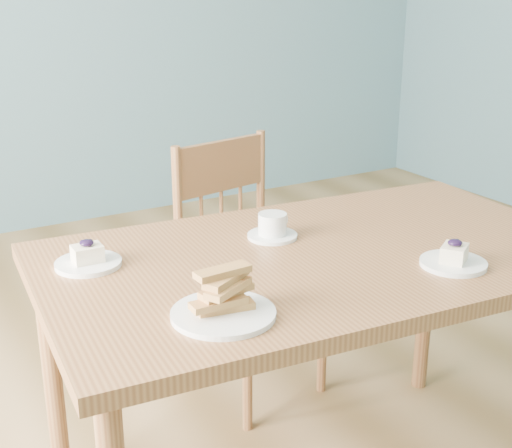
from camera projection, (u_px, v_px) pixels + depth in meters
name	position (u px, v px, depth m)	size (l,w,h in m)	color
dining_table	(320.00, 279.00, 1.81)	(1.45, 0.91, 0.74)	#946138
dining_chair	(246.00, 269.00, 2.43)	(0.47, 0.45, 0.88)	#946138
cheesecake_plate_near	(454.00, 259.00, 1.70)	(0.16, 0.16, 0.07)	white
cheesecake_plate_far	(88.00, 259.00, 1.69)	(0.16, 0.16, 0.07)	white
coffee_cup	(273.00, 227.00, 1.88)	(0.13, 0.13, 0.07)	white
biscotti_plate	(223.00, 302.00, 1.44)	(0.22, 0.22, 0.10)	white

